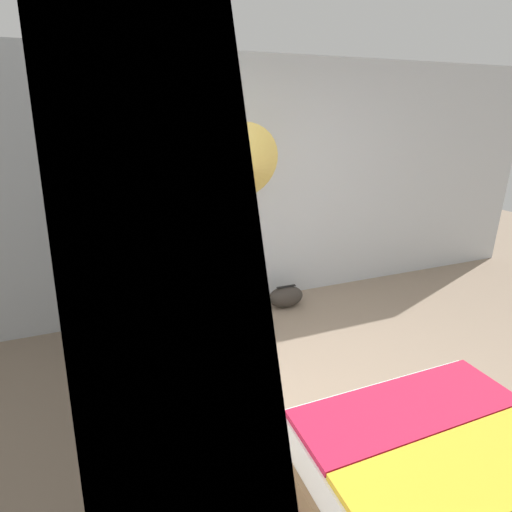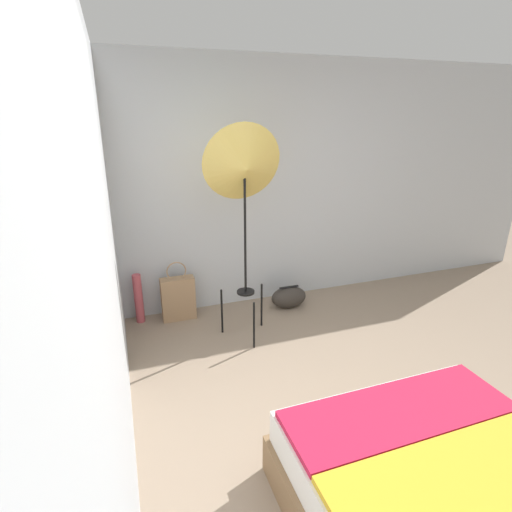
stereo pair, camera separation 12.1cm
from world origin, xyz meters
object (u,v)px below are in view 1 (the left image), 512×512
Objects in this scene: paper_roll at (136,301)px; photo_umbrella at (244,169)px; tote_bag at (176,299)px; duffel_bag at (286,297)px.

photo_umbrella is at bearing -32.76° from paper_roll.
photo_umbrella is 3.11× the size of tote_bag.
photo_umbrella is 1.67m from duffel_bag.
photo_umbrella reaches higher than tote_bag.
photo_umbrella is at bearing -44.14° from tote_bag.
duffel_bag is (0.63, 0.41, -1.48)m from photo_umbrella.
tote_bag is at bearing 135.86° from photo_umbrella.
paper_roll is (-0.39, 0.07, 0.02)m from tote_bag.
paper_roll is at bearing 147.24° from photo_umbrella.
photo_umbrella reaches higher than duffel_bag.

